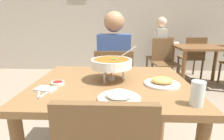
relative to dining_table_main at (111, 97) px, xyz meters
The scene contains 17 objects.
cafe_rear_partition 3.42m from the dining_table_main, 90.00° to the left, with size 10.00×0.10×3.00m, color #BCB2A3.
dining_table_main is the anchor object (origin of this frame).
chair_diner_main 0.77m from the dining_table_main, 90.00° to the left, with size 0.44×0.44×0.90m.
diner_main 0.79m from the dining_table_main, 90.00° to the left, with size 0.40×0.45×1.31m.
curry_bowl 0.25m from the dining_table_main, 92.14° to the left, with size 0.33×0.30×0.26m.
rice_plate 0.34m from the dining_table_main, 79.55° to the right, with size 0.24×0.24×0.06m.
appetizer_plate 0.38m from the dining_table_main, ahead, with size 0.24×0.24×0.06m.
sauce_dish 0.40m from the dining_table_main, 169.00° to the right, with size 0.09×0.09×0.02m.
napkin_folded 0.47m from the dining_table_main, 156.44° to the right, with size 0.12×0.08×0.02m, color white.
fork_utensil 0.51m from the dining_table_main, 152.01° to the right, with size 0.01×0.17×0.01m, color silver.
spoon_utensil 0.46m from the dining_table_main, 149.00° to the right, with size 0.01×0.17×0.01m, color silver.
drink_glass 0.61m from the dining_table_main, 37.97° to the right, with size 0.07×0.07×0.13m.
dining_table_far 2.66m from the dining_table_main, 52.74° to the left, with size 1.00×0.80×0.77m.
chair_bg_left 2.88m from the dining_table_main, 69.34° to the left, with size 0.49×0.49×0.90m.
chair_bg_right 3.11m from the dining_table_main, 57.89° to the left, with size 0.46×0.46×0.90m.
chair_bg_corner 2.40m from the dining_table_main, 67.12° to the left, with size 0.49×0.49×0.90m.
patron_bg_left 2.84m from the dining_table_main, 69.75° to the left, with size 0.45×0.40×1.31m.
Camera 1 is at (0.05, -1.22, 1.19)m, focal length 28.53 mm.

